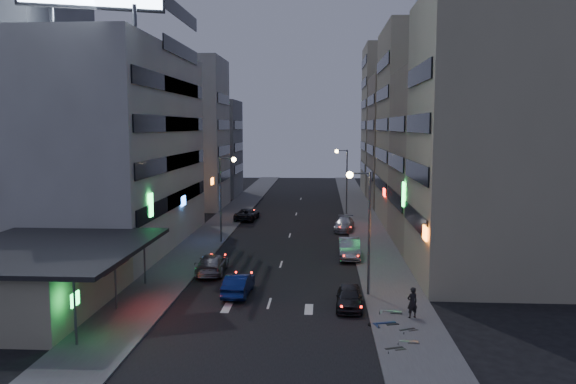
# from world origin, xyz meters

# --- Properties ---
(ground) EXTENTS (180.00, 180.00, 0.00)m
(ground) POSITION_xyz_m (0.00, 0.00, 0.00)
(ground) COLOR black
(ground) RESTS_ON ground
(sidewalk_left) EXTENTS (4.00, 120.00, 0.12)m
(sidewalk_left) POSITION_xyz_m (-8.00, 30.00, 0.06)
(sidewalk_left) COLOR #4C4C4F
(sidewalk_left) RESTS_ON ground
(sidewalk_right) EXTENTS (4.00, 120.00, 0.12)m
(sidewalk_right) POSITION_xyz_m (8.00, 30.00, 0.06)
(sidewalk_right) COLOR #4C4C4F
(sidewalk_right) RESTS_ON ground
(food_court) EXTENTS (11.00, 13.00, 3.88)m
(food_court) POSITION_xyz_m (-13.90, 2.00, 1.98)
(food_court) COLOR tan
(food_court) RESTS_ON ground
(white_building) EXTENTS (14.00, 24.00, 18.00)m
(white_building) POSITION_xyz_m (-17.00, 20.00, 9.00)
(white_building) COLOR #BCBCB7
(white_building) RESTS_ON ground
(grey_tower) EXTENTS (10.00, 14.00, 34.00)m
(grey_tower) POSITION_xyz_m (-26.00, 23.00, 17.00)
(grey_tower) COLOR gray
(grey_tower) RESTS_ON ground
(shophouse_near) EXTENTS (10.00, 11.00, 20.00)m
(shophouse_near) POSITION_xyz_m (15.00, 10.50, 10.00)
(shophouse_near) COLOR tan
(shophouse_near) RESTS_ON ground
(shophouse_mid) EXTENTS (11.00, 12.00, 16.00)m
(shophouse_mid) POSITION_xyz_m (15.50, 22.00, 8.00)
(shophouse_mid) COLOR gray
(shophouse_mid) RESTS_ON ground
(shophouse_far) EXTENTS (10.00, 14.00, 22.00)m
(shophouse_far) POSITION_xyz_m (15.00, 35.00, 11.00)
(shophouse_far) COLOR tan
(shophouse_far) RESTS_ON ground
(far_left_a) EXTENTS (11.00, 10.00, 20.00)m
(far_left_a) POSITION_xyz_m (-15.50, 45.00, 10.00)
(far_left_a) COLOR #BCBCB7
(far_left_a) RESTS_ON ground
(far_left_b) EXTENTS (12.00, 10.00, 15.00)m
(far_left_b) POSITION_xyz_m (-16.00, 58.00, 7.50)
(far_left_b) COLOR gray
(far_left_b) RESTS_ON ground
(far_right_a) EXTENTS (11.00, 12.00, 18.00)m
(far_right_a) POSITION_xyz_m (15.50, 50.00, 9.00)
(far_right_a) COLOR gray
(far_right_a) RESTS_ON ground
(far_right_b) EXTENTS (12.00, 12.00, 24.00)m
(far_right_b) POSITION_xyz_m (16.00, 64.00, 12.00)
(far_right_b) COLOR tan
(far_right_b) RESTS_ON ground
(street_lamp_right_near) EXTENTS (1.60, 0.44, 8.02)m
(street_lamp_right_near) POSITION_xyz_m (5.90, 6.00, 5.36)
(street_lamp_right_near) COLOR #595B60
(street_lamp_right_near) RESTS_ON sidewalk_right
(street_lamp_left) EXTENTS (1.60, 0.44, 8.02)m
(street_lamp_left) POSITION_xyz_m (-5.90, 22.00, 5.36)
(street_lamp_left) COLOR #595B60
(street_lamp_left) RESTS_ON sidewalk_left
(street_lamp_right_far) EXTENTS (1.60, 0.44, 8.02)m
(street_lamp_right_far) POSITION_xyz_m (5.90, 40.00, 5.36)
(street_lamp_right_far) COLOR #595B60
(street_lamp_right_far) RESTS_ON sidewalk_right
(parked_car_right_near) EXTENTS (1.79, 4.02, 1.34)m
(parked_car_right_near) POSITION_xyz_m (4.95, 3.44, 0.67)
(parked_car_right_near) COLOR black
(parked_car_right_near) RESTS_ON ground
(parked_car_right_mid) EXTENTS (1.77, 4.93, 1.62)m
(parked_car_right_mid) POSITION_xyz_m (5.56, 16.54, 0.81)
(parked_car_right_mid) COLOR #95989C
(parked_car_right_mid) RESTS_ON ground
(parked_car_left) EXTENTS (2.69, 5.13, 1.38)m
(parked_car_left) POSITION_xyz_m (-5.60, 35.06, 0.69)
(parked_car_left) COLOR #252429
(parked_car_left) RESTS_ON ground
(parked_car_right_far) EXTENTS (2.47, 4.96, 1.38)m
(parked_car_right_far) POSITION_xyz_m (5.60, 28.89, 0.69)
(parked_car_right_far) COLOR #9D9FA5
(parked_car_right_far) RESTS_ON ground
(road_car_blue) EXTENTS (1.70, 4.36, 1.42)m
(road_car_blue) POSITION_xyz_m (-2.18, 5.69, 0.71)
(road_car_blue) COLOR navy
(road_car_blue) RESTS_ON ground
(road_car_silver) EXTENTS (2.26, 5.11, 1.46)m
(road_car_silver) POSITION_xyz_m (-4.97, 10.95, 0.73)
(road_car_silver) COLOR gray
(road_car_silver) RESTS_ON ground
(person) EXTENTS (0.77, 0.65, 1.79)m
(person) POSITION_xyz_m (8.43, 1.55, 1.01)
(person) COLOR black
(person) RESTS_ON sidewalk_right
(scooter_black_a) EXTENTS (1.05, 1.72, 1.00)m
(scooter_black_a) POSITION_xyz_m (7.29, -2.72, 0.62)
(scooter_black_a) COLOR black
(scooter_black_a) RESTS_ON sidewalk_right
(scooter_silver_a) EXTENTS (0.63, 1.63, 0.98)m
(scooter_silver_a) POSITION_xyz_m (8.21, -1.97, 0.61)
(scooter_silver_a) COLOR #A0A2A7
(scooter_silver_a) RESTS_ON sidewalk_right
(scooter_blue) EXTENTS (1.18, 2.07, 1.20)m
(scooter_blue) POSITION_xyz_m (7.38, 0.87, 0.72)
(scooter_blue) COLOR navy
(scooter_blue) RESTS_ON sidewalk_right
(scooter_black_b) EXTENTS (1.16, 1.68, 0.98)m
(scooter_black_b) POSITION_xyz_m (8.29, -0.04, 0.61)
(scooter_black_b) COLOR black
(scooter_black_b) RESTS_ON sidewalk_right
(scooter_silver_b) EXTENTS (0.95, 1.97, 1.15)m
(scooter_silver_b) POSITION_xyz_m (8.02, 2.58, 0.70)
(scooter_silver_b) COLOR #AEB2B6
(scooter_silver_b) RESTS_ON sidewalk_right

